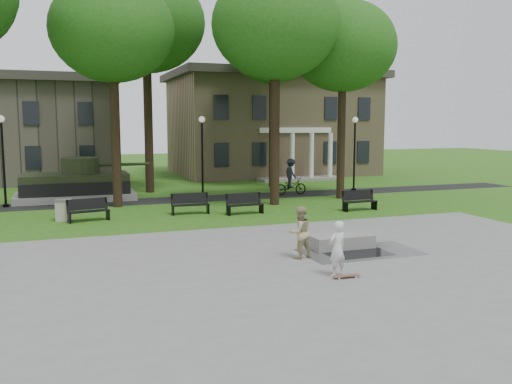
# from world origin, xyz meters

# --- Properties ---
(ground) EXTENTS (120.00, 120.00, 0.00)m
(ground) POSITION_xyz_m (0.00, 0.00, 0.00)
(ground) COLOR #265514
(ground) RESTS_ON ground
(plaza) EXTENTS (22.00, 16.00, 0.02)m
(plaza) POSITION_xyz_m (0.00, -5.00, 0.01)
(plaza) COLOR gray
(plaza) RESTS_ON ground
(footpath) EXTENTS (44.00, 2.60, 0.01)m
(footpath) POSITION_xyz_m (0.00, 12.00, 0.01)
(footpath) COLOR black
(footpath) RESTS_ON ground
(building_right) EXTENTS (17.00, 12.00, 8.60)m
(building_right) POSITION_xyz_m (10.00, 26.00, 4.34)
(building_right) COLOR #9E8460
(building_right) RESTS_ON ground
(building_left) EXTENTS (15.00, 10.00, 7.20)m
(building_left) POSITION_xyz_m (-11.00, 26.50, 3.60)
(building_left) COLOR #4C443D
(building_left) RESTS_ON ground
(tree_1) EXTENTS (6.20, 6.20, 11.63)m
(tree_1) POSITION_xyz_m (-4.50, 10.50, 8.95)
(tree_1) COLOR black
(tree_1) RESTS_ON ground
(tree_2) EXTENTS (6.60, 6.60, 12.16)m
(tree_2) POSITION_xyz_m (3.50, 8.50, 9.32)
(tree_2) COLOR black
(tree_2) RESTS_ON ground
(tree_3) EXTENTS (6.00, 6.00, 11.19)m
(tree_3) POSITION_xyz_m (8.00, 9.50, 8.60)
(tree_3) COLOR black
(tree_3) RESTS_ON ground
(tree_4) EXTENTS (7.20, 7.20, 13.50)m
(tree_4) POSITION_xyz_m (-2.00, 16.00, 10.39)
(tree_4) COLOR black
(tree_4) RESTS_ON ground
(tree_5) EXTENTS (6.40, 6.40, 12.44)m
(tree_5) POSITION_xyz_m (6.50, 16.50, 9.67)
(tree_5) COLOR black
(tree_5) RESTS_ON ground
(lamp_left) EXTENTS (0.36, 0.36, 4.73)m
(lamp_left) POSITION_xyz_m (-10.00, 12.30, 2.79)
(lamp_left) COLOR black
(lamp_left) RESTS_ON ground
(lamp_mid) EXTENTS (0.36, 0.36, 4.73)m
(lamp_mid) POSITION_xyz_m (0.50, 12.30, 2.79)
(lamp_mid) COLOR black
(lamp_mid) RESTS_ON ground
(lamp_right) EXTENTS (0.36, 0.36, 4.73)m
(lamp_right) POSITION_xyz_m (10.50, 12.30, 2.79)
(lamp_right) COLOR black
(lamp_right) RESTS_ON ground
(tank_monument) EXTENTS (7.45, 3.40, 2.40)m
(tank_monument) POSITION_xyz_m (-6.46, 14.00, 0.86)
(tank_monument) COLOR gray
(tank_monument) RESTS_ON ground
(puddle) EXTENTS (2.20, 1.20, 0.00)m
(puddle) POSITION_xyz_m (2.02, -2.81, 0.02)
(puddle) COLOR black
(puddle) RESTS_ON plaza
(concrete_block) EXTENTS (2.20, 1.00, 0.45)m
(concrete_block) POSITION_xyz_m (1.91, -1.82, 0.24)
(concrete_block) COLOR gray
(concrete_block) RESTS_ON plaza
(skateboard) EXTENTS (0.79, 0.22, 0.07)m
(skateboard) POSITION_xyz_m (0.24, -5.19, 0.06)
(skateboard) COLOR brown
(skateboard) RESTS_ON plaza
(skateboarder) EXTENTS (0.66, 0.52, 1.59)m
(skateboarder) POSITION_xyz_m (0.08, -4.92, 0.81)
(skateboarder) COLOR silver
(skateboarder) RESTS_ON plaza
(friend_watching) EXTENTS (0.92, 0.77, 1.69)m
(friend_watching) POSITION_xyz_m (-0.07, -2.68, 0.86)
(friend_watching) COLOR tan
(friend_watching) RESTS_ON plaza
(cyclist) EXTENTS (2.04, 1.17, 2.21)m
(cyclist) POSITION_xyz_m (5.88, 11.85, 0.90)
(cyclist) COLOR black
(cyclist) RESTS_ON ground
(park_bench_0) EXTENTS (1.85, 0.89, 1.00)m
(park_bench_0) POSITION_xyz_m (-6.14, 6.67, 0.52)
(park_bench_0) COLOR black
(park_bench_0) RESTS_ON ground
(park_bench_1) EXTENTS (1.82, 0.59, 1.00)m
(park_bench_1) POSITION_xyz_m (-1.46, 7.02, 0.52)
(park_bench_1) COLOR black
(park_bench_1) RESTS_ON ground
(park_bench_2) EXTENTS (1.83, 0.65, 1.00)m
(park_bench_2) POSITION_xyz_m (1.01, 6.14, 0.52)
(park_bench_2) COLOR black
(park_bench_2) RESTS_ON ground
(park_bench_3) EXTENTS (1.82, 0.62, 1.00)m
(park_bench_3) POSITION_xyz_m (6.77, 5.27, 0.52)
(park_bench_3) COLOR black
(park_bench_3) RESTS_ON ground
(trash_bin) EXTENTS (0.79, 0.79, 0.96)m
(trash_bin) POSITION_xyz_m (-7.18, 7.15, 0.49)
(trash_bin) COLOR #B3A893
(trash_bin) RESTS_ON ground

